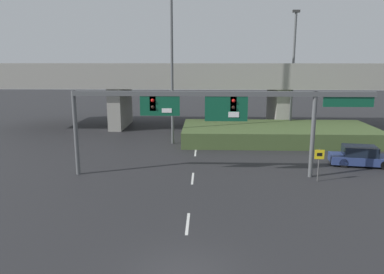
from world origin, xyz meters
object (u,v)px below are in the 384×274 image
(signal_gantry, at_px, (214,106))
(parked_sedan_near_right, at_px, (361,157))
(highway_light_pole_near, at_px, (293,70))
(highway_light_pole_far, at_px, (172,48))
(speed_limit_sign, at_px, (319,160))

(signal_gantry, distance_m, parked_sedan_near_right, 11.86)
(highway_light_pole_near, xyz_separation_m, highway_light_pole_far, (-11.70, -4.98, 2.03))
(signal_gantry, xyz_separation_m, speed_limit_sign, (6.59, -0.94, -3.26))
(highway_light_pole_near, distance_m, highway_light_pole_far, 12.88)
(signal_gantry, height_order, highway_light_pole_near, highway_light_pole_near)
(signal_gantry, bearing_deg, highway_light_pole_far, 110.53)
(speed_limit_sign, bearing_deg, signal_gantry, 171.89)
(highway_light_pole_far, distance_m, parked_sedan_near_right, 17.63)
(signal_gantry, bearing_deg, highway_light_pole_near, 60.52)
(signal_gantry, relative_size, speed_limit_sign, 9.10)
(highway_light_pole_far, height_order, parked_sedan_near_right, highway_light_pole_far)
(highway_light_pole_near, bearing_deg, highway_light_pole_far, -156.97)
(signal_gantry, distance_m, speed_limit_sign, 7.41)
(parked_sedan_near_right, bearing_deg, speed_limit_sign, -128.63)
(signal_gantry, xyz_separation_m, highway_light_pole_near, (8.16, 14.44, 1.84))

